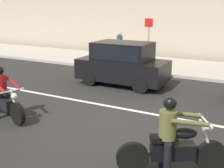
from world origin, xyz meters
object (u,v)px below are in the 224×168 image
motorcycle_with_rider_olive (172,142)px  motorcycle_with_rider_crimson (4,97)px  parked_hatchback_black (123,63)px  street_sign_post (148,37)px  pedestrian_bystander (120,44)px

motorcycle_with_rider_olive → motorcycle_with_rider_crimson: bearing=174.8°
motorcycle_with_rider_crimson → motorcycle_with_rider_olive: bearing=-5.2°
motorcycle_with_rider_crimson → parked_hatchback_black: (1.41, 4.98, 0.29)m
street_sign_post → pedestrian_bystander: street_sign_post is taller
motorcycle_with_rider_olive → parked_hatchback_black: (-3.77, 5.45, 0.28)m
parked_hatchback_black → pedestrian_bystander: 4.91m
pedestrian_bystander → motorcycle_with_rider_crimson: bearing=-84.4°
street_sign_post → pedestrian_bystander: bearing=162.7°
motorcycle_with_rider_crimson → motorcycle_with_rider_olive: 5.20m
motorcycle_with_rider_olive → street_sign_post: (-4.08, 9.15, 1.01)m
motorcycle_with_rider_crimson → pedestrian_bystander: 9.36m
parked_hatchback_black → street_sign_post: size_ratio=1.48×
motorcycle_with_rider_crimson → pedestrian_bystander: size_ratio=1.25×
motorcycle_with_rider_crimson → pedestrian_bystander: pedestrian_bystander is taller
motorcycle_with_rider_olive → parked_hatchback_black: parked_hatchback_black is taller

